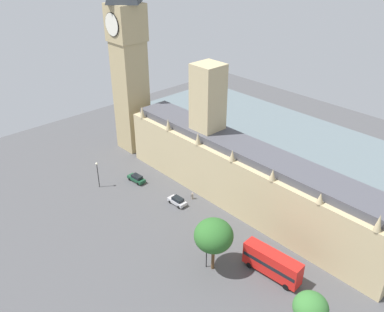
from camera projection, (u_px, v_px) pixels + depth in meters
name	position (u px, v px, depth m)	size (l,w,h in m)	color
ground_plane	(238.00, 207.00, 87.36)	(137.90, 137.90, 0.00)	#4C4C4F
river_thames	(320.00, 157.00, 106.70)	(42.82, 124.11, 0.25)	slate
parliament_building	(242.00, 172.00, 85.67)	(10.44, 64.98, 28.34)	tan
clock_tower	(128.00, 52.00, 99.96)	(7.83, 7.83, 50.30)	tan
car_dark_green_trailing	(137.00, 178.00, 95.82)	(2.18, 4.84, 1.74)	#19472D
car_silver_leading	(177.00, 201.00, 87.73)	(2.07, 4.43, 1.74)	#B7B7BC
car_yellow_cab_near_tower	(213.00, 232.00, 78.49)	(2.14, 4.77, 1.74)	gold
double_decker_bus_opposite_hall	(272.00, 263.00, 68.70)	(3.28, 10.65, 4.75)	red
pedestrian_far_end	(192.00, 196.00, 89.59)	(0.64, 0.68, 1.62)	gray
plane_tree_corner	(214.00, 236.00, 67.84)	(6.67, 6.67, 10.11)	brown
plane_tree_under_trees	(311.00, 308.00, 54.85)	(4.84, 4.84, 9.29)	brown
street_lamp_by_river_gate	(207.00, 246.00, 69.30)	(0.56, 0.56, 6.97)	black
street_lamp_midblock	(97.00, 170.00, 92.04)	(0.56, 0.56, 6.46)	black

